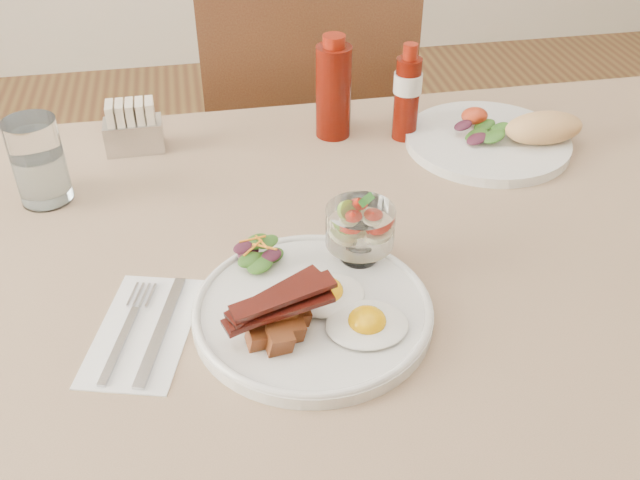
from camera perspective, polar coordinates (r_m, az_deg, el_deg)
table at (r=1.01m, az=4.79°, el=-4.48°), size 1.33×0.88×0.75m
chair_far at (r=1.62m, az=-1.36°, el=7.05°), size 0.42×0.42×0.93m
main_plate at (r=0.83m, az=-0.60°, el=-5.77°), size 0.28×0.28×0.02m
fried_eggs at (r=0.82m, az=2.05°, el=-5.42°), size 0.15×0.17×0.03m
bacon_potato_pile at (r=0.78m, az=-3.36°, el=-6.08°), size 0.13×0.08×0.06m
side_salad at (r=0.89m, az=-4.90°, el=-1.15°), size 0.07×0.07×0.03m
fruit_cup at (r=0.87m, az=3.22°, el=1.07°), size 0.09×0.09×0.09m
second_plate at (r=1.20m, az=14.27°, el=8.02°), size 0.28×0.27×0.07m
ketchup_bottle at (r=1.17m, az=1.09°, el=11.92°), size 0.07×0.07×0.17m
hot_sauce_bottle at (r=1.18m, az=6.98°, el=11.53°), size 0.05×0.05×0.16m
sugar_caddy at (r=1.19m, az=-14.71°, el=8.57°), size 0.09×0.05×0.08m
water_glass at (r=1.09m, az=-21.52°, el=5.52°), size 0.07×0.07×0.13m
napkin_cutlery at (r=0.84m, az=-13.84°, el=-7.04°), size 0.15×0.21×0.01m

